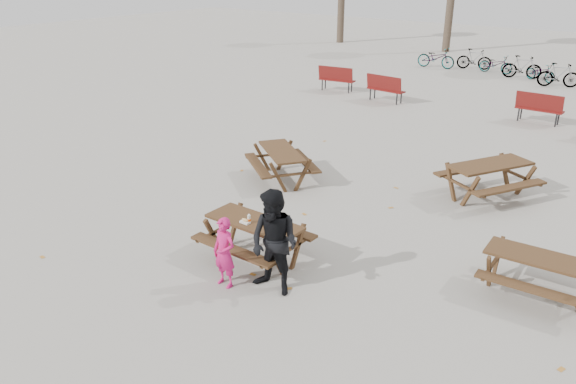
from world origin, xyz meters
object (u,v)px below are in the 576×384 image
Objects in this scene: soda_bottle at (249,219)px; picnic_table_east at (537,276)px; child at (224,253)px; picnic_table_far at (488,181)px; food_tray at (245,222)px; picnic_table_north at (282,165)px; adult at (274,243)px; main_picnic_table at (254,230)px.

soda_bottle is 0.10× the size of picnic_table_east.
child reaches higher than picnic_table_far.
food_tray is 0.86m from child.
child reaches higher than picnic_table_north.
adult is 0.93× the size of picnic_table_far.
food_tray is at bearing -175.32° from picnic_table_far.
food_tray is at bearing -159.11° from picnic_table_east.
food_tray is at bearing -112.93° from main_picnic_table.
adult is (0.97, -0.50, 0.05)m from soda_bottle.
soda_bottle is (0.06, 0.05, 0.05)m from food_tray.
adult is at bearing -32.82° from main_picnic_table.
picnic_table_east is at bearing 36.04° from child.
main_picnic_table is at bearing -160.57° from picnic_table_east.
main_picnic_table is 1.18m from adult.
picnic_table_far is (4.43, 2.00, 0.03)m from picnic_table_north.
picnic_table_east is 6.64m from picnic_table_north.
picnic_table_far reaches higher than main_picnic_table.
main_picnic_table is 0.93× the size of picnic_table_far.
soda_bottle reaches higher than picnic_table_east.
picnic_table_north is (-1.96, 3.58, -0.40)m from food_tray.
soda_bottle is at bearing -24.39° from picnic_table_north.
picnic_table_east is (4.43, 1.98, -0.49)m from soda_bottle.
main_picnic_table is 0.27m from food_tray.
child reaches higher than main_picnic_table.
main_picnic_table is 3.98m from picnic_table_north.
child is 0.68× the size of picnic_table_north.
picnic_table_north is at bearing 142.81° from picnic_table_far.
picnic_table_far is at bearing 66.10° from main_picnic_table.
food_tray reaches higher than picnic_table_east.
adult reaches higher than picnic_table_far.
picnic_table_north is at bearing 120.80° from main_picnic_table.
picnic_table_far is (2.22, 6.39, -0.20)m from child.
food_tray is 1.12m from adult.
picnic_table_north is at bearing 125.47° from adult.
adult is at bearing 27.20° from child.
child is 0.69× the size of adult.
main_picnic_table is 4.80m from picnic_table_east.
picnic_table_north is at bearing 119.76° from soda_bottle.
picnic_table_east is at bearing 22.86° from main_picnic_table.
food_tray is at bearing 109.33° from child.
child is (0.18, -0.98, 0.03)m from main_picnic_table.
main_picnic_table is 5.92m from picnic_table_far.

